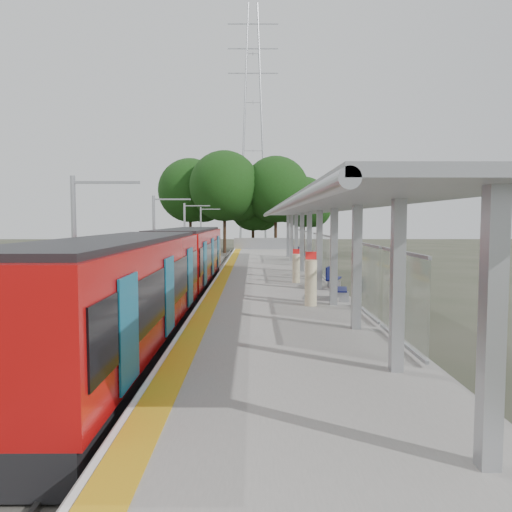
{
  "coord_description": "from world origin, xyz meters",
  "views": [
    {
      "loc": [
        -0.91,
        -7.98,
        4.08
      ],
      "look_at": [
        -0.79,
        16.72,
        2.3
      ],
      "focal_mm": 35.0,
      "sensor_mm": 36.0,
      "label": 1
    }
  ],
  "objects": [
    {
      "name": "litter_bin",
      "position": [
        2.21,
        19.04,
        1.5
      ],
      "size": [
        0.64,
        0.64,
        1.0
      ],
      "primitive_type": "cylinder",
      "rotation": [
        0.0,
        0.0,
        0.4
      ],
      "color": "#9EA0A5",
      "rests_on": "platform"
    },
    {
      "name": "info_pillar_far",
      "position": [
        1.19,
        16.45,
        1.72
      ],
      "size": [
        0.37,
        0.37,
        1.66
      ],
      "rotation": [
        0.0,
        0.0,
        -0.27
      ],
      "color": "beige",
      "rests_on": "platform"
    },
    {
      "name": "pylon",
      "position": [
        -1.0,
        73.0,
        19.0
      ],
      "size": [
        8.0,
        4.0,
        38.0
      ],
      "primitive_type": null,
      "color": "#9EA0A5",
      "rests_on": "ground"
    },
    {
      "name": "end_fence",
      "position": [
        0.0,
        44.95,
        1.6
      ],
      "size": [
        6.0,
        0.1,
        1.2
      ],
      "primitive_type": "cube",
      "color": "#9EA0A5",
      "rests_on": "platform"
    },
    {
      "name": "train",
      "position": [
        -4.5,
        12.18,
        2.05
      ],
      "size": [
        2.74,
        27.6,
        3.62
      ],
      "color": "black",
      "rests_on": "ground"
    },
    {
      "name": "bench_far",
      "position": [
        2.61,
        30.31,
        1.55
      ],
      "size": [
        0.9,
        1.6,
        1.04
      ],
      "rotation": [
        0.0,
        0.0,
        0.3
      ],
      "color": "#0E1247",
      "rests_on": "platform"
    },
    {
      "name": "ground",
      "position": [
        0.0,
        0.0,
        0.0
      ],
      "size": [
        200.0,
        200.0,
        0.0
      ],
      "primitive_type": "plane",
      "color": "#474438",
      "rests_on": "ground"
    },
    {
      "name": "trackbed",
      "position": [
        -4.5,
        20.0,
        0.12
      ],
      "size": [
        3.0,
        70.0,
        0.24
      ],
      "primitive_type": "cube",
      "color": "#59544C",
      "rests_on": "ground"
    },
    {
      "name": "catenary_masts",
      "position": [
        -6.22,
        19.0,
        2.91
      ],
      "size": [
        2.08,
        48.16,
        5.4
      ],
      "color": "#9EA0A5",
      "rests_on": "ground"
    },
    {
      "name": "bench_mid",
      "position": [
        2.61,
        14.25,
        1.54
      ],
      "size": [
        0.93,
        1.56,
        1.02
      ],
      "rotation": [
        0.0,
        0.0,
        -0.34
      ],
      "color": "#0E1247",
      "rests_on": "platform"
    },
    {
      "name": "tree_cluster",
      "position": [
        -2.26,
        52.42,
        7.42
      ],
      "size": [
        21.45,
        13.47,
        12.1
      ],
      "color": "#382316",
      "rests_on": "ground"
    },
    {
      "name": "tactile_strip",
      "position": [
        -2.55,
        20.0,
        1.01
      ],
      "size": [
        0.6,
        50.0,
        0.02
      ],
      "primitive_type": "cube",
      "color": "gold",
      "rests_on": "platform"
    },
    {
      "name": "bench_near",
      "position": [
        2.4,
        11.09,
        1.49
      ],
      "size": [
        0.65,
        1.42,
        0.93
      ],
      "rotation": [
        0.0,
        0.0,
        -0.17
      ],
      "color": "#0E1247",
      "rests_on": "platform"
    },
    {
      "name": "canopy",
      "position": [
        1.61,
        16.19,
        4.2
      ],
      "size": [
        3.27,
        38.0,
        3.66
      ],
      "color": "#9EA0A5",
      "rests_on": "platform"
    },
    {
      "name": "platform",
      "position": [
        0.0,
        20.0,
        0.5
      ],
      "size": [
        6.0,
        50.0,
        1.0
      ],
      "primitive_type": "cube",
      "color": "gray",
      "rests_on": "ground"
    },
    {
      "name": "info_pillar_near",
      "position": [
        1.15,
        9.82,
        1.85
      ],
      "size": [
        0.44,
        0.44,
        1.95
      ],
      "rotation": [
        0.0,
        0.0,
        0.02
      ],
      "color": "beige",
      "rests_on": "platform"
    }
  ]
}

